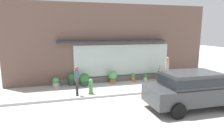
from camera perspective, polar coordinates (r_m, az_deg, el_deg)
name	(u,v)px	position (r m, az deg, el deg)	size (l,w,h in m)	color
ground_plane	(128,94)	(11.71, 4.37, -6.51)	(60.00, 60.00, 0.00)	#B2AFA8
curb_strip	(129,94)	(11.51, 4.72, -6.51)	(14.00, 0.24, 0.12)	#B2B2AD
storefront	(112,44)	(14.23, 0.09, 7.15)	(14.00, 0.81, 5.24)	brown
fire_hydrant	(91,86)	(11.55, -5.85, -4.55)	(0.39, 0.36, 0.87)	#4C8C47
pedestrian_with_handbag	(77,79)	(11.14, -9.72, -2.52)	(0.22, 0.64, 1.63)	#232328
pedestrian_passerby	(167,67)	(14.36, 14.98, 0.71)	(0.30, 0.48, 1.76)	#333847
parked_car_dark_gray	(192,88)	(10.01, 21.31, -4.62)	(4.38, 2.03, 1.68)	#383A3D
potted_plant_doorstep	(84,79)	(13.26, -7.63, -2.57)	(0.65, 0.65, 0.83)	#33473D
potted_plant_window_center	(146,77)	(14.62, 9.25, -1.97)	(0.29, 0.29, 0.51)	#B7B2A3
potted_plant_near_hydrant	(56,82)	(13.39, -15.21, -3.31)	(0.43, 0.43, 0.62)	#B7B2A3
potted_plant_by_entrance	(113,76)	(13.85, 0.18, -1.72)	(0.63, 0.63, 0.84)	#9E6042
potted_plant_window_left	(72,79)	(13.61, -10.99, -2.52)	(0.51, 0.51, 0.75)	#33473D
potted_plant_trailing_edge	(133,77)	(14.32, 5.93, -1.93)	(0.27, 0.27, 0.63)	#9E6042
potted_plant_low_front	(159,73)	(15.00, 12.95, -0.70)	(0.44, 0.44, 1.14)	#9E6042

